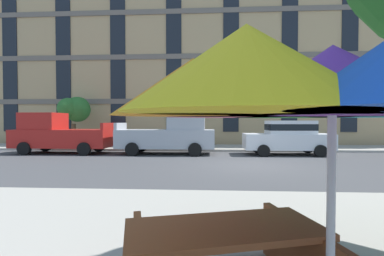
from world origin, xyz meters
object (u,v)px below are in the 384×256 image
(pickup_silver, at_px, (171,135))
(patio_umbrella, at_px, (332,85))
(sedan_white, at_px, (288,137))
(street_tree_left, at_px, (74,109))
(pickup_red, at_px, (59,134))
(picnic_table, at_px, (224,256))

(pickup_silver, xyz_separation_m, patio_umbrella, (2.88, -12.70, 0.97))
(sedan_white, relative_size, street_tree_left, 1.29)
(sedan_white, height_order, patio_umbrella, patio_umbrella)
(pickup_red, relative_size, picnic_table, 2.39)
(street_tree_left, bearing_deg, patio_umbrella, -58.73)
(pickup_red, relative_size, patio_umbrella, 1.63)
(street_tree_left, bearing_deg, pickup_red, -75.36)
(patio_umbrella, xyz_separation_m, picnic_table, (-0.72, 0.55, -1.51))
(pickup_red, bearing_deg, street_tree_left, 104.64)
(pickup_silver, distance_m, sedan_white, 6.13)
(street_tree_left, bearing_deg, pickup_silver, -27.53)
(street_tree_left, distance_m, picnic_table, 18.44)
(street_tree_left, xyz_separation_m, picnic_table, (9.23, -15.83, -2.06))
(pickup_red, relative_size, sedan_white, 1.16)
(street_tree_left, height_order, picnic_table, street_tree_left)
(sedan_white, xyz_separation_m, street_tree_left, (-13.20, 3.69, 1.60))
(pickup_silver, distance_m, picnic_table, 12.35)
(street_tree_left, xyz_separation_m, patio_umbrella, (9.95, -16.39, -0.55))
(pickup_silver, distance_m, patio_umbrella, 13.06)
(pickup_red, height_order, picnic_table, pickup_red)
(pickup_red, distance_m, patio_umbrella, 15.59)
(pickup_silver, xyz_separation_m, street_tree_left, (-7.07, 3.69, 1.52))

